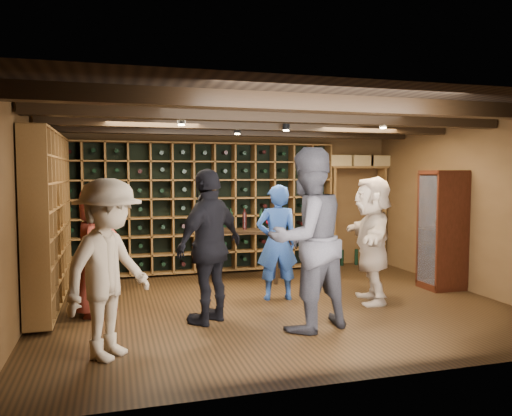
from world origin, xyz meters
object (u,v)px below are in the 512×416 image
object	(u,v)px
man_grey_suit	(307,239)
guest_red_floral	(96,252)
guest_woman_black	(210,246)
tasting_table	(247,235)
guest_beige	(372,239)
man_blue_shirt	(277,242)
guest_khaki	(109,269)
display_cabinet	(442,232)

from	to	relation	value
man_grey_suit	guest_red_floral	xyz separation A→B (m)	(-2.27, 1.23, -0.23)
guest_woman_black	tasting_table	xyz separation A→B (m)	(1.00, 2.11, -0.16)
man_grey_suit	tasting_table	bearing A→B (deg)	-108.72
guest_beige	tasting_table	bearing A→B (deg)	-125.87
guest_beige	tasting_table	world-z (taller)	guest_beige
man_blue_shirt	guest_khaki	size ratio (longest dim) A/B	0.93
man_blue_shirt	man_grey_suit	world-z (taller)	man_grey_suit
display_cabinet	guest_woman_black	size ratio (longest dim) A/B	0.98
tasting_table	guest_beige	bearing A→B (deg)	-29.73
guest_woman_black	guest_khaki	xyz separation A→B (m)	(-1.12, -0.84, -0.05)
guest_woman_black	guest_red_floral	bearing A→B (deg)	-66.97
guest_woman_black	man_blue_shirt	bearing A→B (deg)	177.49
man_blue_shirt	guest_khaki	world-z (taller)	guest_khaki
guest_red_floral	guest_woman_black	xyz separation A→B (m)	(1.28, -0.68, 0.11)
guest_red_floral	guest_khaki	xyz separation A→B (m)	(0.16, -1.52, 0.06)
display_cabinet	guest_red_floral	bearing A→B (deg)	-179.41
guest_beige	tasting_table	distance (m)	2.19
display_cabinet	man_blue_shirt	bearing A→B (deg)	178.46
display_cabinet	guest_red_floral	xyz separation A→B (m)	(-4.95, -0.05, -0.07)
guest_beige	guest_woman_black	bearing A→B (deg)	-63.37
man_blue_shirt	guest_woman_black	xyz separation A→B (m)	(-1.08, -0.80, 0.11)
display_cabinet	man_blue_shirt	xyz separation A→B (m)	(-2.59, 0.07, -0.07)
man_grey_suit	man_blue_shirt	bearing A→B (deg)	-112.61
display_cabinet	man_blue_shirt	size ratio (longest dim) A/B	1.11
man_grey_suit	guest_woman_black	distance (m)	1.13
man_blue_shirt	tasting_table	world-z (taller)	man_blue_shirt
guest_red_floral	guest_woman_black	size ratio (longest dim) A/B	0.88
display_cabinet	guest_red_floral	world-z (taller)	display_cabinet
guest_red_floral	man_blue_shirt	bearing A→B (deg)	-69.77
man_grey_suit	guest_khaki	xyz separation A→B (m)	(-2.10, -0.29, -0.16)
guest_beige	guest_red_floral	bearing A→B (deg)	-77.25
guest_beige	man_blue_shirt	bearing A→B (deg)	-93.16
man_blue_shirt	tasting_table	size ratio (longest dim) A/B	1.29
man_blue_shirt	guest_red_floral	xyz separation A→B (m)	(-2.37, -0.12, -0.01)
man_grey_suit	guest_khaki	size ratio (longest dim) A/B	1.19
tasting_table	display_cabinet	bearing A→B (deg)	-2.70
man_blue_shirt	guest_khaki	bearing A→B (deg)	43.66
man_grey_suit	guest_beige	size ratio (longest dim) A/B	1.19
guest_beige	tasting_table	size ratio (longest dim) A/B	1.39
display_cabinet	man_grey_suit	xyz separation A→B (m)	(-2.68, -1.28, 0.15)
guest_khaki	guest_red_floral	bearing A→B (deg)	45.35
guest_red_floral	guest_beige	distance (m)	3.58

